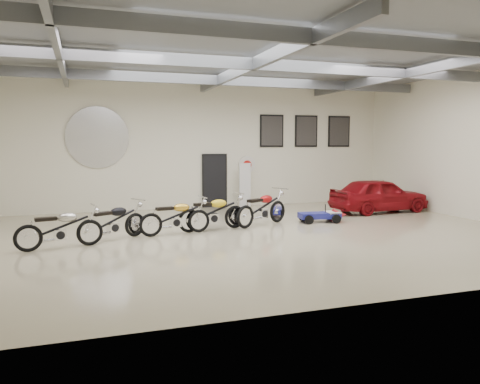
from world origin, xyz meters
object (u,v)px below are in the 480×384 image
object	(u,v)px
motorcycle_gold	(175,216)
motorcycle_yellow	(213,212)
go_kart	(323,213)
motorcycle_red	(262,207)
motorcycle_silver	(60,227)
banner_stand	(245,185)
vintage_car	(379,195)
motorcycle_black	(113,221)

from	to	relation	value
motorcycle_gold	motorcycle_yellow	bearing A→B (deg)	4.90
go_kart	motorcycle_red	bearing A→B (deg)	-174.45
motorcycle_red	go_kart	size ratio (longest dim) A/B	1.34
motorcycle_silver	motorcycle_gold	bearing A→B (deg)	4.46
banner_stand	motorcycle_yellow	xyz separation A→B (m)	(-2.58, -4.50, -0.35)
motorcycle_yellow	vintage_car	bearing A→B (deg)	3.31
motorcycle_gold	vintage_car	size ratio (longest dim) A/B	0.54
motorcycle_black	motorcycle_red	size ratio (longest dim) A/B	0.93
motorcycle_silver	motorcycle_black	world-z (taller)	motorcycle_silver
motorcycle_yellow	banner_stand	bearing A→B (deg)	50.43
banner_stand	motorcycle_red	xyz separation A→B (m)	(-0.88, -4.17, -0.34)
motorcycle_gold	motorcycle_red	size ratio (longest dim) A/B	0.93
motorcycle_silver	vintage_car	xyz separation A→B (m)	(11.14, 2.76, 0.11)
motorcycle_gold	go_kart	xyz separation A→B (m)	(5.02, 0.53, -0.24)
motorcycle_black	motorcycle_gold	size ratio (longest dim) A/B	1.00
motorcycle_silver	motorcycle_yellow	bearing A→B (deg)	3.81
banner_stand	motorcycle_red	world-z (taller)	banner_stand
banner_stand	motorcycle_black	bearing A→B (deg)	-143.10
motorcycle_red	go_kart	xyz separation A→B (m)	(2.14, -0.08, -0.27)
motorcycle_yellow	motorcycle_red	world-z (taller)	motorcycle_red
motorcycle_red	vintage_car	size ratio (longest dim) A/B	0.58
motorcycle_black	motorcycle_yellow	bearing A→B (deg)	-19.09
go_kart	motorcycle_gold	bearing A→B (deg)	-166.19
motorcycle_red	go_kart	bearing A→B (deg)	-29.82
motorcycle_gold	motorcycle_red	distance (m)	2.94
motorcycle_gold	go_kart	world-z (taller)	motorcycle_gold
motorcycle_yellow	motorcycle_red	xyz separation A→B (m)	(1.70, 0.33, 0.02)
go_kart	vintage_car	world-z (taller)	vintage_car
banner_stand	vintage_car	xyz separation A→B (m)	(4.35, -2.89, -0.26)
motorcycle_black	motorcycle_gold	world-z (taller)	motorcycle_gold
motorcycle_yellow	motorcycle_gold	bearing A→B (deg)	-176.06
motorcycle_black	motorcycle_yellow	xyz separation A→B (m)	(2.91, 0.57, 0.03)
motorcycle_black	go_kart	world-z (taller)	motorcycle_black
banner_stand	vintage_car	size ratio (longest dim) A/B	0.48
motorcycle_red	go_kart	distance (m)	2.16
motorcycle_silver	motorcycle_red	world-z (taller)	motorcycle_red
motorcycle_yellow	motorcycle_red	distance (m)	1.73
motorcycle_black	motorcycle_red	distance (m)	4.71
motorcycle_silver	motorcycle_black	distance (m)	1.42
motorcycle_black	motorcycle_yellow	distance (m)	2.97
motorcycle_yellow	motorcycle_red	size ratio (longest dim) A/B	0.97
motorcycle_black	motorcycle_red	world-z (taller)	motorcycle_red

